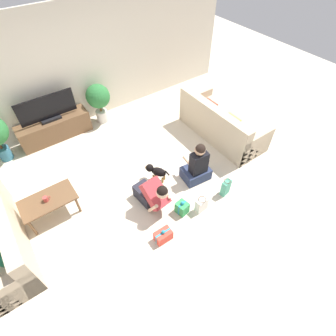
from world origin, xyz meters
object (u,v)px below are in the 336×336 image
dog (156,171)px  gift_bag_b (226,187)px  tv (48,110)px  tv_console (55,128)px  gift_box_a (163,236)px  person_kneeling (152,194)px  gift_bag_a (201,205)px  gift_box_b (182,208)px  coffee_table (48,202)px  potted_plant_back_right (98,99)px  person_sitting (197,166)px  sofa_right (221,124)px  mug (46,199)px

dog → gift_bag_b: (0.85, -1.05, -0.06)m
tv → tv_console: bearing=76.0°
dog → tv: bearing=-98.7°
gift_box_a → gift_bag_b: bearing=3.6°
person_kneeling → gift_bag_a: person_kneeling is taller
dog → gift_box_b: 0.92m
gift_bag_b → tv_console: bearing=120.0°
coffee_table → gift_box_b: coffee_table is taller
potted_plant_back_right → gift_box_a: size_ratio=3.40×
tv_console → person_sitting: 3.37m
person_kneeling → person_sitting: (1.06, 0.06, -0.01)m
potted_plant_back_right → person_sitting: bearing=-76.5°
dog → gift_box_a: bearing=26.9°
potted_plant_back_right → person_kneeling: potted_plant_back_right is taller
tv → gift_bag_a: bearing=-68.2°
sofa_right → person_sitting: person_sitting is taller
person_kneeling → gift_box_a: bearing=-114.6°
dog → gift_bag_b: size_ratio=1.19×
tv → gift_bag_b: tv is taller
gift_box_b → gift_bag_a: bearing=-27.7°
gift_box_a → gift_bag_b: (1.49, 0.09, 0.07)m
dog → person_sitting: bearing=112.2°
gift_bag_a → gift_bag_b: 0.61m
sofa_right → gift_bag_a: bearing=128.1°
mug → dog: bearing=-10.2°
gift_bag_b → mug: bearing=153.4°
tv → gift_bag_a: (1.39, -3.48, -0.60)m
tv → dog: bearing=-64.6°
person_kneeling → gift_bag_b: person_kneeling is taller
sofa_right → gift_bag_b: 1.72m
gift_bag_a → gift_box_b: bearing=152.3°
dog → gift_bag_a: bearing=69.0°
coffee_table → dog: 1.97m
potted_plant_back_right → gift_box_b: (-0.05, -3.27, -0.50)m
coffee_table → tv_console: tv_console is taller
tv → mug: size_ratio=10.09×
gift_box_a → coffee_table: bearing=130.6°
person_kneeling → gift_bag_b: 1.39m
sofa_right → coffee_table: (-3.88, 0.10, 0.08)m
gift_bag_b → dog: bearing=129.0°
sofa_right → tv_console: (-3.10, 2.15, -0.06)m
gift_bag_a → gift_bag_b: (0.60, 0.02, 0.03)m
gift_bag_a → mug: 2.64m
tv_console → potted_plant_back_right: potted_plant_back_right is taller
person_kneeling → gift_bag_a: 0.89m
sofa_right → coffee_table: 3.89m
tv → gift_box_b: (1.08, -3.32, -0.63)m
person_sitting → gift_bag_b: person_sitting is taller
coffee_table → gift_bag_b: bearing=-27.0°
sofa_right → person_kneeling: (-2.36, -0.76, 0.04)m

